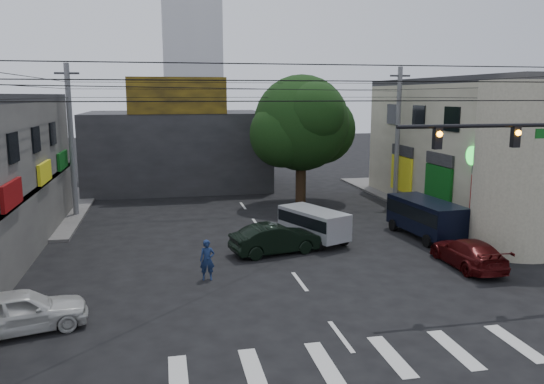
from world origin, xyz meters
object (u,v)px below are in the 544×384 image
object	(u,v)px
dark_sedan	(276,239)
silver_minivan	(314,226)
traffic_officer	(207,260)
maroon_sedan	(468,253)
navy_van	(426,219)
traffic_gantry	(533,166)
street_tree	(301,123)
utility_pole_far_left	(71,142)
utility_pole_far_right	(398,136)
white_compact	(20,311)

from	to	relation	value
dark_sedan	silver_minivan	world-z (taller)	silver_minivan
dark_sedan	traffic_officer	xyz separation A→B (m)	(-3.45, -2.95, 0.12)
maroon_sedan	navy_van	bearing A→B (deg)	-95.49
dark_sedan	navy_van	bearing A→B (deg)	-93.74
traffic_gantry	silver_minivan	world-z (taller)	traffic_gantry
street_tree	dark_sedan	xyz separation A→B (m)	(-4.13, -11.05, -4.77)
utility_pole_far_left	traffic_officer	bearing A→B (deg)	-61.98
maroon_sedan	utility_pole_far_right	bearing A→B (deg)	-101.09
silver_minivan	street_tree	bearing A→B (deg)	-34.50
maroon_sedan	navy_van	size ratio (longest dim) A/B	0.85
utility_pole_far_right	maroon_sedan	bearing A→B (deg)	-101.99
navy_van	traffic_officer	distance (m)	12.43
street_tree	traffic_gantry	xyz separation A→B (m)	(3.82, -18.00, -0.64)
traffic_gantry	navy_van	size ratio (longest dim) A/B	1.43
traffic_gantry	dark_sedan	world-z (taller)	traffic_gantry
traffic_gantry	maroon_sedan	bearing A→B (deg)	93.94
navy_van	street_tree	bearing A→B (deg)	17.90
white_compact	silver_minivan	xyz separation A→B (m)	(11.90, 8.07, 0.15)
silver_minivan	traffic_officer	size ratio (longest dim) A/B	2.56
white_compact	navy_van	bearing A→B (deg)	-80.51
maroon_sedan	traffic_officer	distance (m)	11.20
traffic_gantry	utility_pole_far_left	world-z (taller)	utility_pole_far_left
utility_pole_far_left	silver_minivan	world-z (taller)	utility_pole_far_left
utility_pole_far_right	silver_minivan	xyz separation A→B (m)	(-8.35, -8.54, -3.76)
utility_pole_far_right	white_compact	bearing A→B (deg)	-140.64
maroon_sedan	navy_van	distance (m)	4.87
maroon_sedan	navy_van	world-z (taller)	navy_van
dark_sedan	white_compact	world-z (taller)	dark_sedan
navy_van	dark_sedan	bearing A→B (deg)	93.37
white_compact	utility_pole_far_left	bearing A→B (deg)	-11.38
utility_pole_far_right	maroon_sedan	world-z (taller)	utility_pole_far_right
white_compact	navy_van	distance (m)	19.50
traffic_gantry	traffic_officer	distance (m)	12.74
traffic_gantry	white_compact	xyz separation A→B (m)	(-17.58, 0.39, -4.14)
navy_van	utility_pole_far_right	bearing A→B (deg)	-19.84
traffic_gantry	silver_minivan	xyz separation A→B (m)	(-5.67, 8.46, -3.99)
dark_sedan	white_compact	xyz separation A→B (m)	(-9.62, -6.56, -0.01)
utility_pole_far_left	dark_sedan	bearing A→B (deg)	-44.09
traffic_gantry	navy_van	bearing A→B (deg)	87.81
traffic_gantry	utility_pole_far_right	world-z (taller)	utility_pole_far_right
street_tree	silver_minivan	distance (m)	10.77
street_tree	silver_minivan	bearing A→B (deg)	-100.97
utility_pole_far_right	dark_sedan	xyz separation A→B (m)	(-10.63, -10.05, -3.90)
street_tree	dark_sedan	bearing A→B (deg)	-110.49
utility_pole_far_left	traffic_officer	size ratio (longest dim) A/B	5.59
street_tree	traffic_officer	size ratio (longest dim) A/B	5.29
utility_pole_far_left	utility_pole_far_right	distance (m)	21.00
maroon_sedan	white_compact	bearing A→B (deg)	10.49
white_compact	navy_van	world-z (taller)	navy_van
street_tree	silver_minivan	world-z (taller)	street_tree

